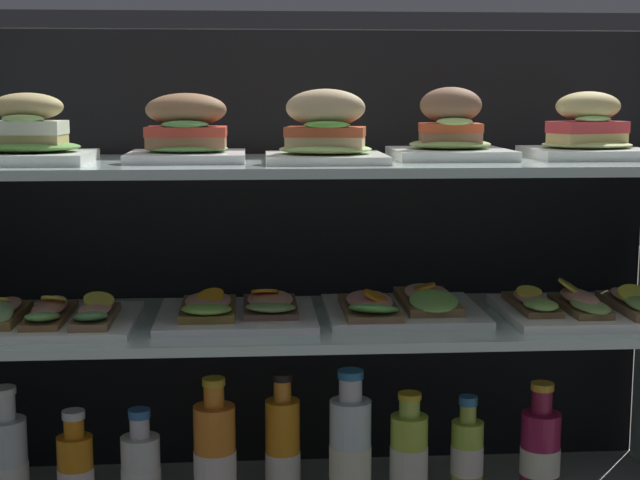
{
  "coord_description": "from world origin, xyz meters",
  "views": [
    {
      "loc": [
        -0.12,
        -1.62,
        0.75
      ],
      "look_at": [
        0.0,
        0.0,
        0.5
      ],
      "focal_mm": 54.32,
      "sensor_mm": 36.0,
      "label": 1
    }
  ],
  "objects_px": {
    "juice_bottle_near_post": "(7,466)",
    "juice_bottle_front_fourth": "(283,453)",
    "juice_bottle_front_left_end": "(76,475)",
    "juice_bottle_front_right_end": "(467,458)",
    "juice_bottle_front_second": "(350,453)",
    "open_sandwich_tray_near_right_corner": "(238,310)",
    "plated_roll_sandwich_right_of_center": "(450,134)",
    "juice_bottle_tucked_behind": "(215,460)",
    "juice_bottle_back_center": "(409,460)",
    "plated_roll_sandwich_near_left_corner": "(29,139)",
    "plated_roll_sandwich_far_left": "(587,135)",
    "plated_roll_sandwich_left_of_center": "(325,135)",
    "juice_bottle_front_middle": "(540,453)",
    "juice_bottle_back_right": "(141,474)",
    "plated_roll_sandwich_center": "(187,134)",
    "open_sandwich_tray_mid_left": "(51,316)",
    "open_sandwich_tray_near_left_corner": "(584,307)",
    "open_sandwich_tray_far_right": "(402,306)"
  },
  "relations": [
    {
      "from": "open_sandwich_tray_near_right_corner",
      "to": "plated_roll_sandwich_near_left_corner",
      "type": "bearing_deg",
      "value": -174.93
    },
    {
      "from": "open_sandwich_tray_far_right",
      "to": "juice_bottle_front_second",
      "type": "height_order",
      "value": "open_sandwich_tray_far_right"
    },
    {
      "from": "juice_bottle_front_fourth",
      "to": "juice_bottle_front_second",
      "type": "bearing_deg",
      "value": -14.54
    },
    {
      "from": "plated_roll_sandwich_left_of_center",
      "to": "juice_bottle_front_middle",
      "type": "bearing_deg",
      "value": 2.57
    },
    {
      "from": "plated_roll_sandwich_right_of_center",
      "to": "juice_bottle_front_middle",
      "type": "bearing_deg",
      "value": -16.32
    },
    {
      "from": "plated_roll_sandwich_right_of_center",
      "to": "open_sandwich_tray_mid_left",
      "type": "bearing_deg",
      "value": -175.01
    },
    {
      "from": "juice_bottle_front_right_end",
      "to": "juice_bottle_tucked_behind",
      "type": "bearing_deg",
      "value": -177.28
    },
    {
      "from": "open_sandwich_tray_near_right_corner",
      "to": "juice_bottle_tucked_behind",
      "type": "bearing_deg",
      "value": -136.75
    },
    {
      "from": "juice_bottle_front_fourth",
      "to": "plated_roll_sandwich_far_left",
      "type": "bearing_deg",
      "value": 4.05
    },
    {
      "from": "juice_bottle_front_left_end",
      "to": "juice_bottle_tucked_behind",
      "type": "relative_size",
      "value": 0.79
    },
    {
      "from": "plated_roll_sandwich_near_left_corner",
      "to": "juice_bottle_front_middle",
      "type": "xyz_separation_m",
      "value": [
        0.86,
        0.01,
        -0.56
      ]
    },
    {
      "from": "juice_bottle_near_post",
      "to": "juice_bottle_front_right_end",
      "type": "distance_m",
      "value": 0.79
    },
    {
      "from": "plated_roll_sandwich_near_left_corner",
      "to": "plated_roll_sandwich_center",
      "type": "distance_m",
      "value": 0.25
    },
    {
      "from": "open_sandwich_tray_near_right_corner",
      "to": "plated_roll_sandwich_left_of_center",
      "type": "bearing_deg",
      "value": -14.39
    },
    {
      "from": "plated_roll_sandwich_near_left_corner",
      "to": "open_sandwich_tray_near_left_corner",
      "type": "distance_m",
      "value": 0.97
    },
    {
      "from": "plated_roll_sandwich_far_left",
      "to": "juice_bottle_back_right",
      "type": "xyz_separation_m",
      "value": [
        -0.78,
        -0.06,
        -0.57
      ]
    },
    {
      "from": "open_sandwich_tray_near_left_corner",
      "to": "juice_bottle_front_right_end",
      "type": "height_order",
      "value": "open_sandwich_tray_near_left_corner"
    },
    {
      "from": "plated_roll_sandwich_near_left_corner",
      "to": "plated_roll_sandwich_far_left",
      "type": "height_order",
      "value": "plated_roll_sandwich_far_left"
    },
    {
      "from": "open_sandwich_tray_mid_left",
      "to": "juice_bottle_back_right",
      "type": "xyz_separation_m",
      "value": [
        0.14,
        -0.0,
        -0.28
      ]
    },
    {
      "from": "plated_roll_sandwich_center",
      "to": "juice_bottle_front_left_end",
      "type": "height_order",
      "value": "plated_roll_sandwich_center"
    },
    {
      "from": "open_sandwich_tray_near_left_corner",
      "to": "juice_bottle_back_right",
      "type": "height_order",
      "value": "open_sandwich_tray_near_left_corner"
    },
    {
      "from": "juice_bottle_front_middle",
      "to": "juice_bottle_front_left_end",
      "type": "bearing_deg",
      "value": -178.62
    },
    {
      "from": "open_sandwich_tray_near_left_corner",
      "to": "juice_bottle_tucked_behind",
      "type": "xyz_separation_m",
      "value": [
        -0.64,
        -0.01,
        -0.26
      ]
    },
    {
      "from": "juice_bottle_front_second",
      "to": "juice_bottle_front_right_end",
      "type": "xyz_separation_m",
      "value": [
        0.21,
        0.02,
        -0.02
      ]
    },
    {
      "from": "juice_bottle_back_center",
      "to": "juice_bottle_front_second",
      "type": "bearing_deg",
      "value": -179.62
    },
    {
      "from": "plated_roll_sandwich_far_left",
      "to": "open_sandwich_tray_near_right_corner",
      "type": "distance_m",
      "value": 0.68
    },
    {
      "from": "open_sandwich_tray_near_right_corner",
      "to": "plated_roll_sandwich_right_of_center",
      "type": "bearing_deg",
      "value": 4.21
    },
    {
      "from": "juice_bottle_front_fourth",
      "to": "juice_bottle_tucked_behind",
      "type": "bearing_deg",
      "value": -165.77
    },
    {
      "from": "plated_roll_sandwich_left_of_center",
      "to": "juice_bottle_front_middle",
      "type": "relative_size",
      "value": 0.9
    },
    {
      "from": "plated_roll_sandwich_right_of_center",
      "to": "plated_roll_sandwich_center",
      "type": "bearing_deg",
      "value": -176.92
    },
    {
      "from": "plated_roll_sandwich_near_left_corner",
      "to": "juice_bottle_front_middle",
      "type": "relative_size",
      "value": 0.91
    },
    {
      "from": "plated_roll_sandwich_right_of_center",
      "to": "juice_bottle_front_middle",
      "type": "xyz_separation_m",
      "value": [
        0.16,
        -0.05,
        -0.56
      ]
    },
    {
      "from": "juice_bottle_front_left_end",
      "to": "juice_bottle_front_right_end",
      "type": "height_order",
      "value": "juice_bottle_front_right_end"
    },
    {
      "from": "plated_roll_sandwich_near_left_corner",
      "to": "plated_roll_sandwich_far_left",
      "type": "distance_m",
      "value": 0.94
    },
    {
      "from": "plated_roll_sandwich_far_left",
      "to": "juice_bottle_tucked_behind",
      "type": "bearing_deg",
      "value": -174.08
    },
    {
      "from": "open_sandwich_tray_far_right",
      "to": "juice_bottle_back_right",
      "type": "relative_size",
      "value": 1.42
    },
    {
      "from": "plated_roll_sandwich_far_left",
      "to": "juice_bottle_back_center",
      "type": "relative_size",
      "value": 0.95
    },
    {
      "from": "juice_bottle_tucked_behind",
      "to": "juice_bottle_front_middle",
      "type": "relative_size",
      "value": 1.12
    },
    {
      "from": "open_sandwich_tray_near_right_corner",
      "to": "juice_bottle_back_right",
      "type": "height_order",
      "value": "open_sandwich_tray_near_right_corner"
    },
    {
      "from": "plated_roll_sandwich_far_left",
      "to": "open_sandwich_tray_near_right_corner",
      "type": "relative_size",
      "value": 0.74
    },
    {
      "from": "plated_roll_sandwich_right_of_center",
      "to": "juice_bottle_front_second",
      "type": "distance_m",
      "value": 0.57
    },
    {
      "from": "plated_roll_sandwich_center",
      "to": "juice_bottle_front_second",
      "type": "height_order",
      "value": "plated_roll_sandwich_center"
    },
    {
      "from": "plated_roll_sandwich_left_of_center",
      "to": "juice_bottle_front_fourth",
      "type": "distance_m",
      "value": 0.56
    },
    {
      "from": "plated_roll_sandwich_near_left_corner",
      "to": "open_sandwich_tray_near_left_corner",
      "type": "xyz_separation_m",
      "value": [
        0.93,
        -0.0,
        -0.29
      ]
    },
    {
      "from": "plated_roll_sandwich_center",
      "to": "open_sandwich_tray_mid_left",
      "type": "distance_m",
      "value": 0.38
    },
    {
      "from": "juice_bottle_near_post",
      "to": "juice_bottle_front_fourth",
      "type": "distance_m",
      "value": 0.47
    },
    {
      "from": "juice_bottle_front_left_end",
      "to": "juice_bottle_front_middle",
      "type": "height_order",
      "value": "juice_bottle_front_middle"
    },
    {
      "from": "open_sandwich_tray_mid_left",
      "to": "juice_bottle_tucked_behind",
      "type": "height_order",
      "value": "open_sandwich_tray_mid_left"
    },
    {
      "from": "juice_bottle_back_right",
      "to": "juice_bottle_front_middle",
      "type": "xyz_separation_m",
      "value": [
        0.7,
        0.02,
        0.01
      ]
    },
    {
      "from": "juice_bottle_near_post",
      "to": "open_sandwich_tray_mid_left",
      "type": "bearing_deg",
      "value": -0.71
    }
  ]
}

